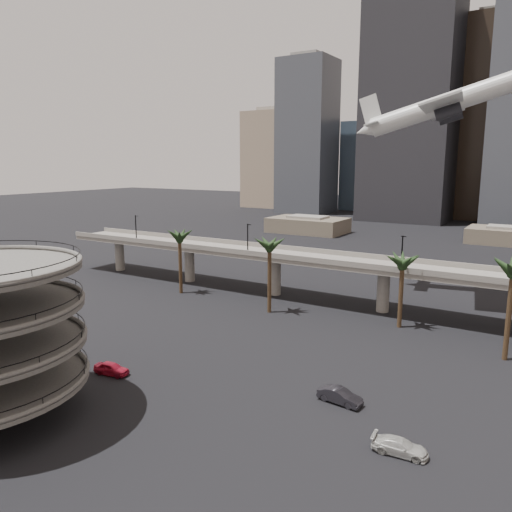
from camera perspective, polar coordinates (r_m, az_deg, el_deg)
The scene contains 8 objects.
ground at distance 54.19m, azimuth -17.77°, elevation -18.88°, with size 700.00×700.00×0.00m, color black.
overpass at distance 94.39m, azimuth 8.07°, elevation -0.99°, with size 130.00×9.30×14.70m.
palm_trees at distance 82.41m, azimuth 13.32°, elevation -0.08°, with size 76.40×18.40×14.00m.
low_buildings at distance 176.27m, azimuth 21.65°, elevation 2.31°, with size 135.00×27.50×6.80m.
airborne_jet at distance 105.53m, azimuth 21.17°, elevation 15.93°, with size 36.35×32.61×14.19m.
car_a at distance 66.68m, azimuth -16.19°, elevation -12.25°, with size 1.85×4.60×1.57m, color #BA1A36.
car_b at distance 58.02m, azimuth 9.56°, elevation -15.50°, with size 1.76×5.05×1.66m, color black.
car_c at distance 50.47m, azimuth 16.11°, elevation -20.19°, with size 2.06×5.06×1.47m, color #BABBB6.
Camera 1 is at (36.81, -29.83, 26.31)m, focal length 35.00 mm.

